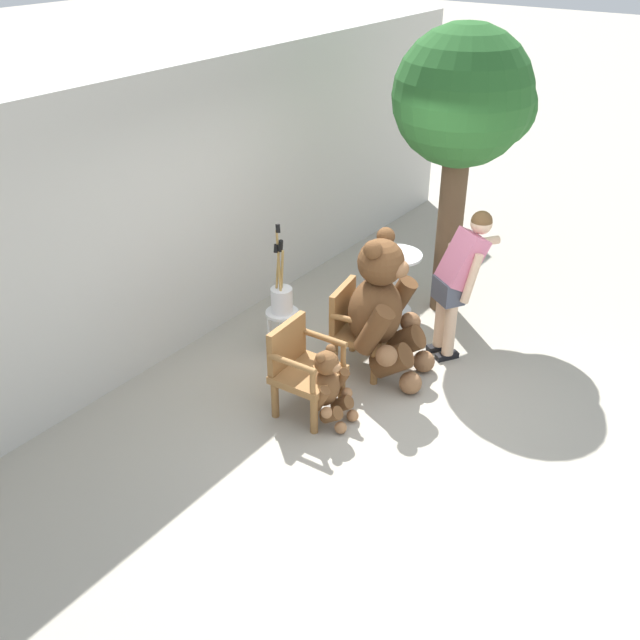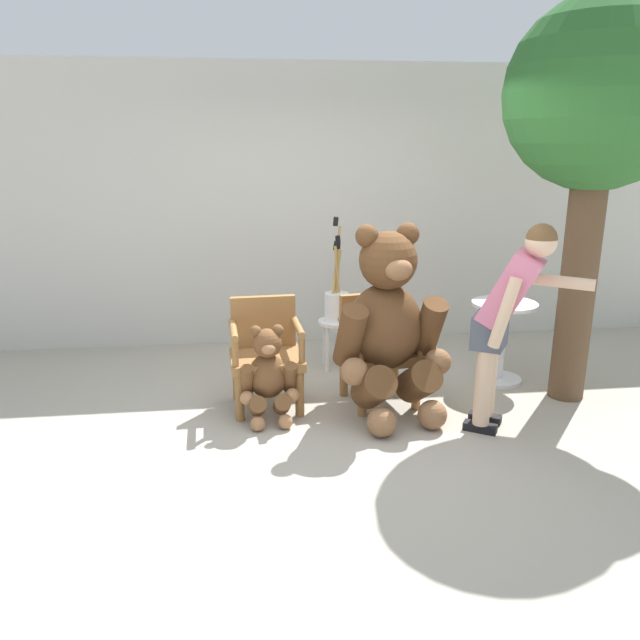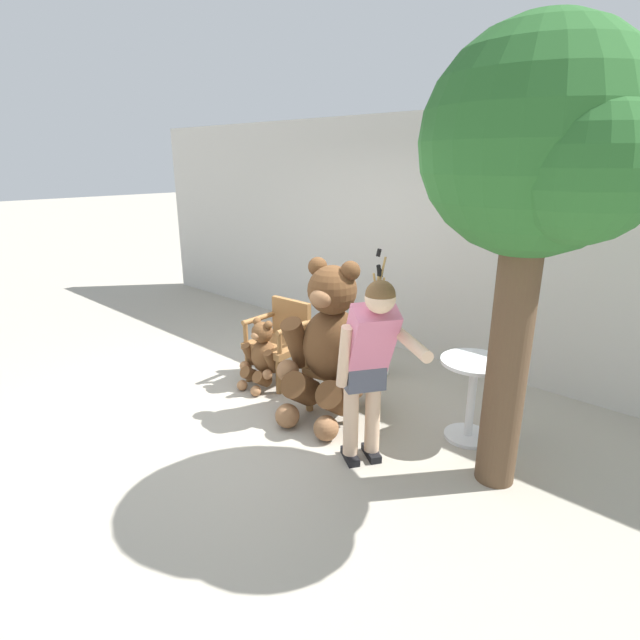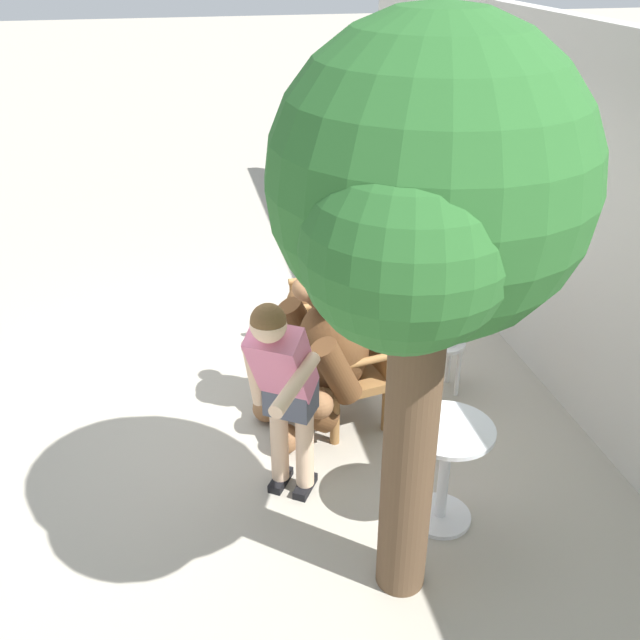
{
  "view_description": "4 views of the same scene",
  "coord_description": "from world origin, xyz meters",
  "px_view_note": "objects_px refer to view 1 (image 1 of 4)",
  "views": [
    {
      "loc": [
        -4.64,
        -2.56,
        4.02
      ],
      "look_at": [
        -0.3,
        0.59,
        0.9
      ],
      "focal_mm": 40.0,
      "sensor_mm": 36.0,
      "label": 1
    },
    {
      "loc": [
        -0.6,
        -4.03,
        2.06
      ],
      "look_at": [
        -0.06,
        0.35,
        0.79
      ],
      "focal_mm": 35.0,
      "sensor_mm": 36.0,
      "label": 2
    },
    {
      "loc": [
        3.26,
        -2.71,
        2.29
      ],
      "look_at": [
        0.24,
        0.53,
        0.86
      ],
      "focal_mm": 28.0,
      "sensor_mm": 36.0,
      "label": 3
    },
    {
      "loc": [
        4.8,
        -0.53,
        3.31
      ],
      "look_at": [
        0.29,
        0.42,
        0.8
      ],
      "focal_mm": 40.0,
      "sensor_mm": 36.0,
      "label": 4
    }
  ],
  "objects_px": {
    "white_stool": "(282,320)",
    "round_side_table": "(396,276)",
    "brush_bucket": "(281,295)",
    "wooden_chair_right": "(358,325)",
    "wooden_chair_left": "(303,367)",
    "person_visitor": "(460,273)",
    "teddy_bear_small": "(329,386)",
    "patio_tree": "(468,104)",
    "teddy_bear_large": "(383,309)"
  },
  "relations": [
    {
      "from": "teddy_bear_small",
      "to": "person_visitor",
      "type": "bearing_deg",
      "value": -12.99
    },
    {
      "from": "wooden_chair_right",
      "to": "person_visitor",
      "type": "distance_m",
      "value": 1.12
    },
    {
      "from": "white_stool",
      "to": "teddy_bear_small",
      "type": "bearing_deg",
      "value": -122.58
    },
    {
      "from": "brush_bucket",
      "to": "round_side_table",
      "type": "height_order",
      "value": "brush_bucket"
    },
    {
      "from": "wooden_chair_right",
      "to": "person_visitor",
      "type": "height_order",
      "value": "person_visitor"
    },
    {
      "from": "person_visitor",
      "to": "wooden_chair_left",
      "type": "bearing_deg",
      "value": 158.31
    },
    {
      "from": "wooden_chair_left",
      "to": "round_side_table",
      "type": "relative_size",
      "value": 1.19
    },
    {
      "from": "round_side_table",
      "to": "wooden_chair_right",
      "type": "bearing_deg",
      "value": -167.28
    },
    {
      "from": "wooden_chair_left",
      "to": "patio_tree",
      "type": "relative_size",
      "value": 0.28
    },
    {
      "from": "patio_tree",
      "to": "teddy_bear_small",
      "type": "bearing_deg",
      "value": -177.53
    },
    {
      "from": "person_visitor",
      "to": "patio_tree",
      "type": "bearing_deg",
      "value": 29.72
    },
    {
      "from": "white_stool",
      "to": "teddy_bear_large",
      "type": "bearing_deg",
      "value": -76.79
    },
    {
      "from": "brush_bucket",
      "to": "patio_tree",
      "type": "distance_m",
      "value": 2.67
    },
    {
      "from": "wooden_chair_right",
      "to": "brush_bucket",
      "type": "distance_m",
      "value": 0.83
    },
    {
      "from": "wooden_chair_left",
      "to": "person_visitor",
      "type": "relative_size",
      "value": 0.56
    },
    {
      "from": "wooden_chair_right",
      "to": "wooden_chair_left",
      "type": "bearing_deg",
      "value": 179.94
    },
    {
      "from": "person_visitor",
      "to": "round_side_table",
      "type": "bearing_deg",
      "value": 67.28
    },
    {
      "from": "wooden_chair_left",
      "to": "teddy_bear_small",
      "type": "height_order",
      "value": "wooden_chair_left"
    },
    {
      "from": "wooden_chair_right",
      "to": "white_stool",
      "type": "distance_m",
      "value": 0.82
    },
    {
      "from": "teddy_bear_small",
      "to": "round_side_table",
      "type": "bearing_deg",
      "value": 14.78
    },
    {
      "from": "wooden_chair_left",
      "to": "teddy_bear_large",
      "type": "relative_size",
      "value": 0.58
    },
    {
      "from": "white_stool",
      "to": "patio_tree",
      "type": "distance_m",
      "value": 2.86
    },
    {
      "from": "teddy_bear_small",
      "to": "person_visitor",
      "type": "height_order",
      "value": "person_visitor"
    },
    {
      "from": "white_stool",
      "to": "round_side_table",
      "type": "distance_m",
      "value": 1.48
    },
    {
      "from": "wooden_chair_left",
      "to": "person_visitor",
      "type": "distance_m",
      "value": 1.86
    },
    {
      "from": "wooden_chair_left",
      "to": "teddy_bear_large",
      "type": "height_order",
      "value": "teddy_bear_large"
    },
    {
      "from": "white_stool",
      "to": "person_visitor",
      "type": "bearing_deg",
      "value": -55.44
    },
    {
      "from": "teddy_bear_large",
      "to": "teddy_bear_small",
      "type": "distance_m",
      "value": 0.99
    },
    {
      "from": "white_stool",
      "to": "patio_tree",
      "type": "bearing_deg",
      "value": -27.02
    },
    {
      "from": "wooden_chair_left",
      "to": "white_stool",
      "type": "bearing_deg",
      "value": 48.75
    },
    {
      "from": "teddy_bear_small",
      "to": "brush_bucket",
      "type": "bearing_deg",
      "value": 57.47
    },
    {
      "from": "round_side_table",
      "to": "patio_tree",
      "type": "bearing_deg",
      "value": -42.26
    },
    {
      "from": "teddy_bear_small",
      "to": "white_stool",
      "type": "bearing_deg",
      "value": 57.42
    },
    {
      "from": "teddy_bear_large",
      "to": "round_side_table",
      "type": "bearing_deg",
      "value": 24.58
    },
    {
      "from": "white_stool",
      "to": "brush_bucket",
      "type": "distance_m",
      "value": 0.29
    },
    {
      "from": "white_stool",
      "to": "patio_tree",
      "type": "height_order",
      "value": "patio_tree"
    },
    {
      "from": "brush_bucket",
      "to": "wooden_chair_right",
      "type": "bearing_deg",
      "value": -74.46
    },
    {
      "from": "round_side_table",
      "to": "patio_tree",
      "type": "distance_m",
      "value": 1.97
    },
    {
      "from": "person_visitor",
      "to": "teddy_bear_large",
      "type": "bearing_deg",
      "value": 151.52
    },
    {
      "from": "teddy_bear_small",
      "to": "round_side_table",
      "type": "height_order",
      "value": "teddy_bear_small"
    },
    {
      "from": "teddy_bear_large",
      "to": "teddy_bear_small",
      "type": "relative_size",
      "value": 1.99
    },
    {
      "from": "wooden_chair_right",
      "to": "patio_tree",
      "type": "distance_m",
      "value": 2.48
    },
    {
      "from": "white_stool",
      "to": "round_side_table",
      "type": "xyz_separation_m",
      "value": [
        1.39,
        -0.52,
        0.09
      ]
    },
    {
      "from": "wooden_chair_left",
      "to": "brush_bucket",
      "type": "relative_size",
      "value": 0.9
    },
    {
      "from": "teddy_bear_small",
      "to": "round_side_table",
      "type": "distance_m",
      "value": 2.14
    },
    {
      "from": "teddy_bear_small",
      "to": "person_visitor",
      "type": "relative_size",
      "value": 0.48
    },
    {
      "from": "white_stool",
      "to": "patio_tree",
      "type": "relative_size",
      "value": 0.15
    },
    {
      "from": "teddy_bear_large",
      "to": "white_stool",
      "type": "height_order",
      "value": "teddy_bear_large"
    },
    {
      "from": "wooden_chair_left",
      "to": "brush_bucket",
      "type": "height_order",
      "value": "brush_bucket"
    },
    {
      "from": "teddy_bear_large",
      "to": "round_side_table",
      "type": "height_order",
      "value": "teddy_bear_large"
    }
  ]
}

